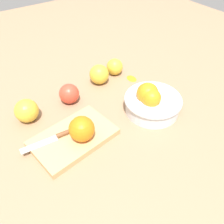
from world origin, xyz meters
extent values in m
plane|color=#997556|center=(0.00, 0.00, 0.00)|extent=(2.40, 2.40, 0.00)
cylinder|color=silver|center=(-0.15, 0.11, 0.03)|extent=(0.18, 0.18, 0.05)
torus|color=silver|center=(-0.15, 0.11, 0.05)|extent=(0.20, 0.20, 0.02)
sphere|color=orange|center=(-0.14, 0.09, 0.07)|extent=(0.07, 0.07, 0.07)
sphere|color=orange|center=(-0.14, 0.11, 0.07)|extent=(0.07, 0.07, 0.07)
cube|color=tan|center=(0.14, 0.07, 0.01)|extent=(0.27, 0.19, 0.02)
sphere|color=orange|center=(0.12, 0.10, 0.06)|extent=(0.08, 0.08, 0.08)
cube|color=silver|center=(0.24, 0.05, 0.02)|extent=(0.11, 0.03, 0.00)
cylinder|color=brown|center=(0.16, 0.05, 0.03)|extent=(0.05, 0.02, 0.01)
sphere|color=gold|center=(-0.18, -0.16, 0.03)|extent=(0.07, 0.07, 0.07)
sphere|color=gold|center=(-0.10, -0.14, 0.04)|extent=(0.08, 0.08, 0.08)
sphere|color=#D6422D|center=(0.06, -0.10, 0.04)|extent=(0.07, 0.07, 0.07)
sphere|color=gold|center=(0.22, -0.10, 0.04)|extent=(0.08, 0.08, 0.08)
ellipsoid|color=orange|center=(-0.22, -0.09, 0.00)|extent=(0.04, 0.06, 0.01)
camera|label=1|loc=(0.33, 0.54, 0.56)|focal=38.34mm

